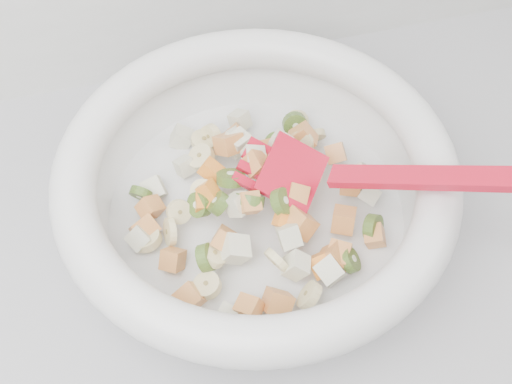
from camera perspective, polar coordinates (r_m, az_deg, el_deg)
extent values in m
cylinder|color=silver|center=(0.64, 0.00, -2.01)|extent=(0.30, 0.30, 0.02)
torus|color=silver|center=(0.59, 0.00, 1.86)|extent=(0.37, 0.37, 0.04)
cylinder|color=beige|center=(0.58, -3.83, -5.64)|extent=(0.03, 0.04, 0.03)
cylinder|color=beige|center=(0.61, -4.73, 0.04)|extent=(0.03, 0.03, 0.03)
cylinder|color=beige|center=(0.61, -6.86, -1.75)|extent=(0.03, 0.03, 0.03)
cylinder|color=beige|center=(0.69, 5.27, 5.03)|extent=(0.03, 0.02, 0.03)
cylinder|color=beige|center=(0.67, -4.00, 5.08)|extent=(0.02, 0.03, 0.03)
cylinder|color=beige|center=(0.58, -4.36, -8.28)|extent=(0.03, 0.03, 0.02)
cylinder|color=beige|center=(0.67, -4.66, 4.59)|extent=(0.04, 0.04, 0.01)
cylinder|color=beige|center=(0.63, 2.21, 3.33)|extent=(0.03, 0.02, 0.03)
cylinder|color=beige|center=(0.66, 4.06, 4.34)|extent=(0.03, 0.03, 0.03)
cylinder|color=beige|center=(0.58, 1.84, -6.10)|extent=(0.03, 0.03, 0.03)
cylinder|color=beige|center=(0.62, 4.65, 1.45)|extent=(0.03, 0.03, 0.02)
cylinder|color=beige|center=(0.61, -7.65, -3.51)|extent=(0.02, 0.04, 0.04)
cylinder|color=beige|center=(0.57, 4.76, -9.17)|extent=(0.03, 0.03, 0.04)
cylinder|color=beige|center=(0.60, 3.89, -2.79)|extent=(0.04, 0.04, 0.01)
cylinder|color=beige|center=(0.65, -4.89, 3.11)|extent=(0.04, 0.04, 0.02)
cylinder|color=beige|center=(0.70, 3.66, 6.21)|extent=(0.03, 0.03, 0.03)
cylinder|color=beige|center=(0.62, -9.67, -4.14)|extent=(0.04, 0.04, 0.02)
cylinder|color=beige|center=(0.62, 2.04, 2.60)|extent=(0.03, 0.03, 0.02)
cube|color=#CE7D41|center=(0.59, -2.87, -4.17)|extent=(0.03, 0.03, 0.03)
cube|color=#CE7D41|center=(0.64, 8.47, 0.98)|extent=(0.03, 0.03, 0.03)
cube|color=#CE7D41|center=(0.63, 2.88, 3.11)|extent=(0.03, 0.03, 0.03)
cube|color=#CE7D41|center=(0.60, 3.64, -0.29)|extent=(0.03, 0.03, 0.03)
cube|color=#CE7D41|center=(0.62, 2.94, 2.65)|extent=(0.03, 0.04, 0.03)
cube|color=#CE7D41|center=(0.57, -0.62, -10.19)|extent=(0.03, 0.03, 0.02)
cube|color=#CE7D41|center=(0.63, -9.37, -1.37)|extent=(0.03, 0.02, 0.03)
cube|color=#CE7D41|center=(0.65, 0.99, 3.72)|extent=(0.02, 0.02, 0.02)
cube|color=#CE7D41|center=(0.60, 7.37, -5.58)|extent=(0.03, 0.03, 0.03)
cube|color=#CE7D41|center=(0.58, -0.63, -0.99)|extent=(0.02, 0.02, 0.03)
cube|color=#CE7D41|center=(0.58, -5.88, -9.31)|extent=(0.03, 0.03, 0.03)
cube|color=#CE7D41|center=(0.61, 7.80, -2.47)|extent=(0.03, 0.03, 0.03)
cube|color=#CE7D41|center=(0.60, -7.40, -5.97)|extent=(0.03, 0.03, 0.03)
cube|color=#CE7D41|center=(0.67, -1.83, 4.93)|extent=(0.03, 0.03, 0.03)
cube|color=#CE7D41|center=(0.66, 7.10, 3.43)|extent=(0.02, 0.03, 0.03)
cube|color=#CE7D41|center=(0.62, -9.85, -3.25)|extent=(0.03, 0.03, 0.03)
cube|color=#CE7D41|center=(0.61, 10.49, -3.85)|extent=(0.03, 0.02, 0.03)
cube|color=#CE7D41|center=(0.65, -2.41, 4.31)|extent=(0.03, 0.04, 0.03)
cube|color=#CE7D41|center=(0.59, 3.91, -2.84)|extent=(0.04, 0.03, 0.04)
cube|color=#CE7D41|center=(0.61, 0.16, 2.44)|extent=(0.03, 0.03, 0.03)
cube|color=#CE7D41|center=(0.59, 6.84, -5.80)|extent=(0.03, 0.03, 0.03)
cube|color=#CE7D41|center=(0.67, 4.16, 4.82)|extent=(0.04, 0.03, 0.04)
cube|color=#CE7D41|center=(0.57, 1.93, -9.77)|extent=(0.03, 0.03, 0.03)
cylinder|color=#71A637|center=(0.62, 3.28, 1.25)|extent=(0.03, 0.02, 0.03)
cylinder|color=#71A637|center=(0.69, 3.49, 6.00)|extent=(0.03, 0.03, 0.03)
cylinder|color=#71A637|center=(0.64, -10.20, -0.12)|extent=(0.03, 0.02, 0.03)
cylinder|color=#71A637|center=(0.65, 1.91, 4.23)|extent=(0.03, 0.03, 0.03)
cylinder|color=#71A637|center=(0.59, -0.55, -0.73)|extent=(0.04, 0.03, 0.04)
cylinder|color=#71A637|center=(0.59, 2.32, -0.88)|extent=(0.03, 0.04, 0.04)
cylinder|color=#71A637|center=(0.58, -4.46, -5.85)|extent=(0.02, 0.04, 0.04)
cylinder|color=#71A637|center=(0.59, 8.38, -6.02)|extent=(0.03, 0.03, 0.03)
cylinder|color=#71A637|center=(0.59, -3.31, -1.03)|extent=(0.03, 0.02, 0.03)
cylinder|color=#71A637|center=(0.62, 10.38, -3.14)|extent=(0.03, 0.03, 0.04)
cylinder|color=#71A637|center=(0.61, -2.25, 1.24)|extent=(0.03, 0.03, 0.03)
cylinder|color=#71A637|center=(0.60, -5.01, -1.12)|extent=(0.03, 0.03, 0.03)
cylinder|color=#71A637|center=(0.65, 10.21, 1.18)|extent=(0.03, 0.03, 0.04)
cube|color=beige|center=(0.58, 2.95, -3.89)|extent=(0.02, 0.03, 0.03)
cube|color=beige|center=(0.63, 3.76, 2.32)|extent=(0.03, 0.03, 0.03)
cube|color=beige|center=(0.65, -1.57, 4.42)|extent=(0.03, 0.03, 0.02)
cube|color=beige|center=(0.65, -6.38, 2.28)|extent=(0.02, 0.03, 0.02)
cube|color=beige|center=(0.62, -0.21, 3.11)|extent=(0.03, 0.02, 0.03)
cube|color=beige|center=(0.69, -1.45, 6.39)|extent=(0.03, 0.03, 0.03)
cube|color=beige|center=(0.65, -9.06, 0.31)|extent=(0.03, 0.03, 0.03)
cube|color=beige|center=(0.59, -1.64, -1.09)|extent=(0.03, 0.03, 0.03)
cube|color=beige|center=(0.57, -2.66, -10.92)|extent=(0.02, 0.03, 0.02)
cube|color=beige|center=(0.58, -1.93, -5.09)|extent=(0.03, 0.03, 0.03)
cube|color=beige|center=(0.64, 9.98, -0.15)|extent=(0.03, 0.03, 0.03)
cube|color=beige|center=(0.65, 9.02, 1.46)|extent=(0.03, 0.03, 0.03)
cube|color=beige|center=(0.65, 2.07, 4.25)|extent=(0.03, 0.03, 0.03)
cube|color=beige|center=(0.62, -10.24, -4.09)|extent=(0.03, 0.03, 0.03)
cube|color=beige|center=(0.59, 6.59, -6.99)|extent=(0.03, 0.03, 0.03)
cube|color=beige|center=(0.58, 3.57, -6.54)|extent=(0.03, 0.03, 0.03)
cube|color=beige|center=(0.66, -1.82, 4.42)|extent=(0.04, 0.03, 0.03)
cube|color=beige|center=(0.69, -6.64, 4.80)|extent=(0.03, 0.02, 0.03)
cube|color=orange|center=(0.60, -4.44, -0.90)|extent=(0.02, 0.02, 0.02)
cube|color=orange|center=(0.59, 5.82, -6.50)|extent=(0.03, 0.03, 0.03)
cube|color=orange|center=(0.63, 4.16, 2.11)|extent=(0.03, 0.03, 0.02)
cube|color=orange|center=(0.59, 2.65, -2.58)|extent=(0.03, 0.02, 0.03)
cube|color=orange|center=(0.60, -4.16, -0.04)|extent=(0.03, 0.03, 0.03)
cube|color=orange|center=(0.62, -3.85, 1.83)|extent=(0.03, 0.03, 0.03)
cube|color=#B50F23|center=(0.60, 3.19, 1.69)|extent=(0.08, 0.08, 0.04)
cube|color=#B50F23|center=(0.63, 0.46, 3.97)|extent=(0.03, 0.02, 0.02)
cube|color=#B50F23|center=(0.62, 0.01, 2.96)|extent=(0.03, 0.02, 0.02)
cube|color=#B50F23|center=(0.61, -0.45, 1.92)|extent=(0.03, 0.02, 0.02)
cube|color=#B50F23|center=(0.60, -0.92, 0.85)|extent=(0.03, 0.02, 0.02)
cube|color=#B50F23|center=(0.56, 16.21, 1.20)|extent=(0.17, 0.12, 0.08)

